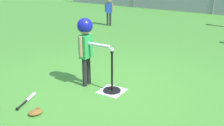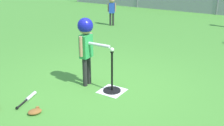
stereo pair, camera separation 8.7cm
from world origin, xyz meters
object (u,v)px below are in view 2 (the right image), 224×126
Objects in this scene: batter_child at (86,38)px; batting_tee at (112,85)px; fielder_near_left at (112,7)px; spare_bat_silver at (29,98)px; glove_by_plate at (35,111)px; baseball_on_tee at (112,50)px.

batting_tee is at bearing 1.26° from batter_child.
fielder_near_left is 6.09m from spare_bat_silver.
batter_child reaches higher than batting_tee.
glove_by_plate is at bearing -68.32° from fielder_near_left.
batter_child is at bearing -178.74° from baseball_on_tee.
batter_child reaches higher than baseball_on_tee.
baseball_on_tee is 0.06× the size of batter_child.
spare_bat_silver is at bearing 147.96° from glove_by_plate.
baseball_on_tee is at bearing 0.00° from batting_tee.
baseball_on_tee reaches higher than glove_by_plate.
batting_tee is 5.59m from fielder_near_left.
batter_child reaches higher than spare_bat_silver.
baseball_on_tee is 0.28× the size of glove_by_plate.
spare_bat_silver is at bearing -71.26° from fielder_near_left.
fielder_near_left is at bearing 117.29° from batter_child.
baseball_on_tee is at bearing -57.57° from fielder_near_left.
batter_child is at bearing -62.71° from fielder_near_left.
glove_by_plate reaches higher than spare_bat_silver.
batting_tee is at bearing 45.02° from spare_bat_silver.
glove_by_plate is (2.39, -6.01, -0.63)m from fielder_near_left.
spare_bat_silver is 2.13× the size of glove_by_plate.
fielder_near_left is 3.87× the size of glove_by_plate.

